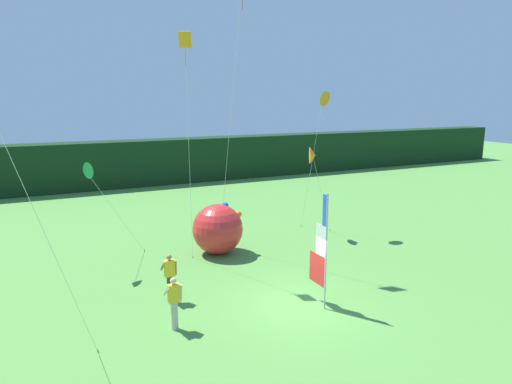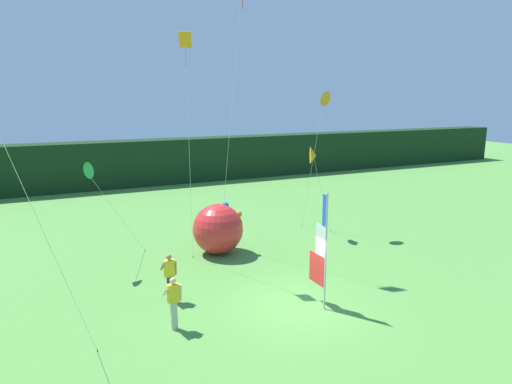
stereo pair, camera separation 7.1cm
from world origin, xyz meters
TOP-DOWN VIEW (x-y plane):
  - ground_plane at (0.00, 0.00)m, footprint 120.00×120.00m
  - distant_treeline at (0.00, 25.53)m, footprint 80.00×2.40m
  - banner_flag at (0.66, -0.30)m, footprint 0.06×1.03m
  - person_near_banner at (-4.47, 0.26)m, footprint 0.55×0.48m
  - person_mid_field at (-4.04, 2.36)m, footprint 0.55×0.48m
  - inflatable_balloon at (-0.59, 6.48)m, footprint 2.38×2.38m
  - kite_red_diamond_0 at (0.26, 5.63)m, footprint 0.80×2.43m
  - kite_orange_delta_1 at (5.87, 7.65)m, footprint 0.96×1.48m
  - kite_green_delta_3 at (-6.21, 6.67)m, footprint 2.92×2.04m
  - kite_orange_diamond_4 at (-2.32, 5.17)m, footprint 0.81×1.64m
  - kite_orange_delta_5 at (4.98, 7.10)m, footprint 1.72×0.93m

SIDE VIEW (x-z plane):
  - ground_plane at x=0.00m, z-range 0.00..0.00m
  - person_near_banner at x=-4.47m, z-range 0.06..1.81m
  - person_mid_field at x=-4.04m, z-range 0.06..1.85m
  - inflatable_balloon at x=-0.59m, z-range 0.01..2.39m
  - distant_treeline at x=0.00m, z-range 0.00..3.76m
  - banner_flag at x=0.66m, z-range -0.09..4.07m
  - kite_orange_delta_5 at x=4.98m, z-range 1.93..6.68m
  - kite_green_delta_3 at x=-6.21m, z-range 1.96..6.65m
  - kite_orange_delta_1 at x=5.87m, z-range 3.38..11.03m
  - kite_orange_diamond_4 at x=-2.32m, z-range 3.72..13.49m
  - kite_red_diamond_0 at x=0.26m, z-range 4.92..17.29m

